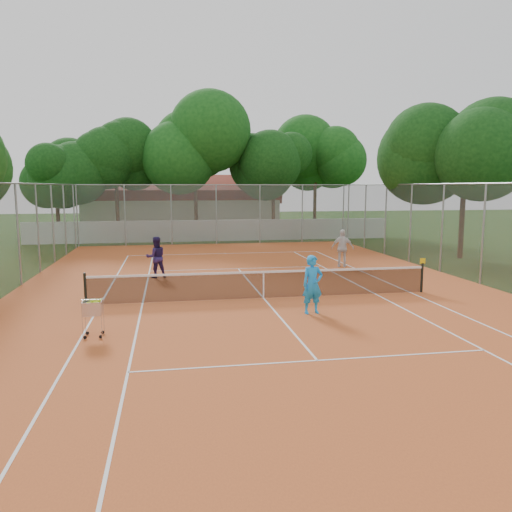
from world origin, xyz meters
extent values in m
plane|color=#19350E|center=(0.00, 0.00, 0.00)|extent=(120.00, 120.00, 0.00)
cube|color=#C25725|center=(0.00, 0.00, 0.01)|extent=(18.00, 34.00, 0.02)
cube|color=white|center=(0.00, 0.00, 0.02)|extent=(10.98, 23.78, 0.01)
cube|color=black|center=(0.00, 0.00, 0.51)|extent=(11.88, 0.10, 0.98)
cube|color=slate|center=(0.00, 0.00, 2.00)|extent=(18.00, 34.00, 4.00)
cube|color=silver|center=(0.00, 19.00, 0.75)|extent=(26.00, 0.30, 1.50)
cube|color=beige|center=(-2.00, 29.00, 2.20)|extent=(16.40, 9.00, 4.40)
cube|color=black|center=(0.00, 22.00, 5.00)|extent=(29.00, 19.00, 10.00)
imported|color=#1B92EB|center=(1.08, -2.31, 0.92)|extent=(0.70, 0.51, 1.80)
imported|color=#24194B|center=(-3.76, 4.73, 0.90)|extent=(0.98, 0.84, 1.76)
imported|color=silver|center=(5.06, 6.09, 0.93)|extent=(1.15, 0.79, 1.82)
cube|color=silver|center=(-5.17, -3.69, 0.55)|extent=(0.67, 0.67, 1.05)
camera|label=1|loc=(-3.20, -16.71, 3.87)|focal=35.00mm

